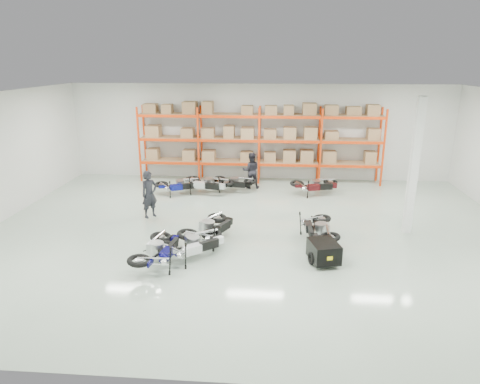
# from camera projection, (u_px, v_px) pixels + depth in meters

# --- Properties ---
(room) EXTENTS (18.00, 18.00, 18.00)m
(room) POSITION_uv_depth(u_px,v_px,m) (252.00, 168.00, 13.69)
(room) COLOR #A6B9A7
(room) RESTS_ON ground
(pallet_rack) EXTENTS (11.28, 0.98, 3.62)m
(pallet_rack) POSITION_uv_depth(u_px,v_px,m) (259.00, 134.00, 19.83)
(pallet_rack) COLOR red
(pallet_rack) RESTS_ON ground
(structural_column) EXTENTS (0.25, 0.25, 4.50)m
(structural_column) POSITION_uv_depth(u_px,v_px,m) (414.00, 167.00, 13.78)
(structural_column) COLOR white
(structural_column) RESTS_ON ground
(moto_blue_centre) EXTENTS (1.15, 2.00, 1.24)m
(moto_blue_centre) POSITION_uv_depth(u_px,v_px,m) (158.00, 246.00, 11.98)
(moto_blue_centre) COLOR #080643
(moto_blue_centre) RESTS_ON ground
(moto_silver_left) EXTENTS (2.04, 1.92, 1.22)m
(moto_silver_left) POSITION_uv_depth(u_px,v_px,m) (193.00, 240.00, 12.38)
(moto_silver_left) COLOR silver
(moto_silver_left) RESTS_ON ground
(moto_black_far_left) EXTENTS (1.73, 2.18, 1.27)m
(moto_black_far_left) POSITION_uv_depth(u_px,v_px,m) (209.00, 224.00, 13.49)
(moto_black_far_left) COLOR black
(moto_black_far_left) RESTS_ON ground
(moto_touring_right) EXTENTS (1.03, 1.90, 1.20)m
(moto_touring_right) POSITION_uv_depth(u_px,v_px,m) (319.00, 224.00, 13.55)
(moto_touring_right) COLOR black
(moto_touring_right) RESTS_ON ground
(trailer) EXTENTS (0.95, 1.61, 0.65)m
(trailer) POSITION_uv_depth(u_px,v_px,m) (324.00, 251.00, 12.08)
(trailer) COLOR black
(trailer) RESTS_ON ground
(moto_back_a) EXTENTS (1.94, 1.49, 1.13)m
(moto_back_a) POSITION_uv_depth(u_px,v_px,m) (179.00, 182.00, 18.33)
(moto_back_a) COLOR navy
(moto_back_a) RESTS_ON ground
(moto_back_b) EXTENTS (2.12, 1.44, 1.25)m
(moto_back_b) POSITION_uv_depth(u_px,v_px,m) (207.00, 180.00, 18.43)
(moto_back_b) COLOR silver
(moto_back_b) RESTS_ON ground
(moto_back_c) EXTENTS (1.88, 1.20, 1.13)m
(moto_back_c) POSITION_uv_depth(u_px,v_px,m) (233.00, 179.00, 18.75)
(moto_back_c) COLOR black
(moto_back_c) RESTS_ON ground
(moto_back_d) EXTENTS (1.98, 1.32, 1.17)m
(moto_back_d) POSITION_uv_depth(u_px,v_px,m) (316.00, 182.00, 18.27)
(moto_back_d) COLOR #430D11
(moto_back_d) RESTS_ON ground
(person_left) EXTENTS (0.74, 0.75, 1.74)m
(person_left) POSITION_uv_depth(u_px,v_px,m) (149.00, 194.00, 15.57)
(person_left) COLOR black
(person_left) RESTS_ON ground
(person_back) EXTENTS (0.86, 0.71, 1.62)m
(person_back) POSITION_uv_depth(u_px,v_px,m) (251.00, 171.00, 19.14)
(person_back) COLOR black
(person_back) RESTS_ON ground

